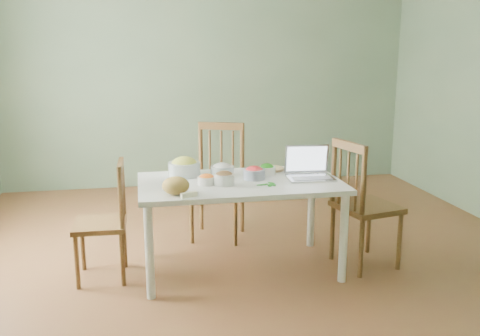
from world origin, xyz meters
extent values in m
cube|color=brown|center=(0.00, 0.00, 0.00)|extent=(5.00, 5.00, 0.00)
cube|color=gray|center=(0.00, 2.50, 1.35)|extent=(5.00, 0.00, 2.70)
cube|color=gray|center=(0.00, -2.50, 1.35)|extent=(5.00, 0.00, 2.70)
ellipsoid|color=#BD9343|center=(-0.63, -0.46, 0.77)|extent=(0.22, 0.22, 0.12)
cube|color=#FFF8CB|center=(-0.55, -0.55, 0.72)|extent=(0.12, 0.07, 0.03)
cylinder|color=tan|center=(0.19, 0.12, 0.72)|extent=(0.26, 0.26, 0.02)
camera|label=1|loc=(-0.86, -3.92, 1.69)|focal=39.07mm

